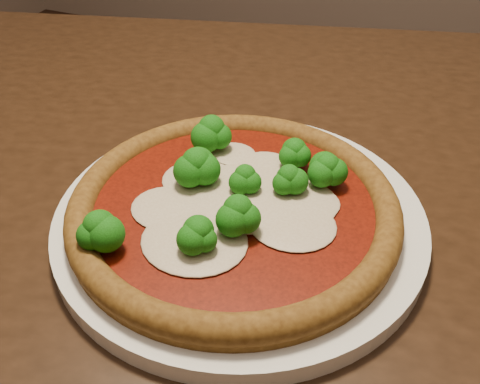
% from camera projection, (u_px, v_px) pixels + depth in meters
% --- Properties ---
extents(dining_table, '(1.45, 1.16, 0.75)m').
position_uv_depth(dining_table, '(207.00, 231.00, 0.63)').
color(dining_table, black).
rests_on(dining_table, floor).
extents(plate, '(0.34, 0.34, 0.02)m').
position_uv_depth(plate, '(240.00, 218.00, 0.50)').
color(plate, silver).
rests_on(plate, dining_table).
extents(pizza, '(0.30, 0.30, 0.06)m').
position_uv_depth(pizza, '(234.00, 203.00, 0.48)').
color(pizza, brown).
rests_on(pizza, plate).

